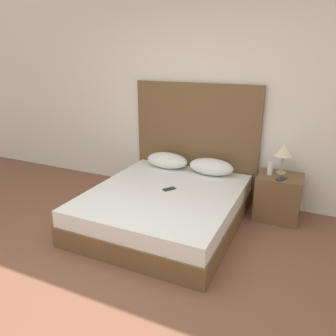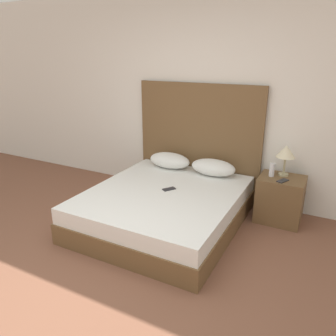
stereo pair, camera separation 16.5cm
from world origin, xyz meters
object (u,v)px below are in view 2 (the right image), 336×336
object	(u,v)px
bed	(164,207)
phone_on_bed	(169,189)
table_lamp	(286,152)
nightstand	(280,199)
phone_on_nightstand	(283,181)

from	to	relation	value
bed	phone_on_bed	world-z (taller)	phone_on_bed
table_lamp	phone_on_bed	bearing A→B (deg)	-147.30
bed	table_lamp	size ratio (longest dim) A/B	5.19
table_lamp	nightstand	bearing A→B (deg)	-84.43
nightstand	phone_on_nightstand	distance (m)	0.30
phone_on_nightstand	table_lamp	bearing A→B (deg)	97.54
phone_on_bed	bed	bearing A→B (deg)	-116.27
phone_on_bed	table_lamp	bearing A→B (deg)	32.70
bed	phone_on_bed	distance (m)	0.23
bed	phone_on_nightstand	world-z (taller)	phone_on_nightstand
nightstand	phone_on_nightstand	bearing A→B (deg)	-80.90
phone_on_nightstand	phone_on_bed	bearing A→B (deg)	-155.45
table_lamp	phone_on_nightstand	xyz separation A→B (m)	(0.03, -0.20, -0.28)
phone_on_bed	table_lamp	world-z (taller)	table_lamp
bed	phone_on_nightstand	bearing A→B (deg)	26.52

